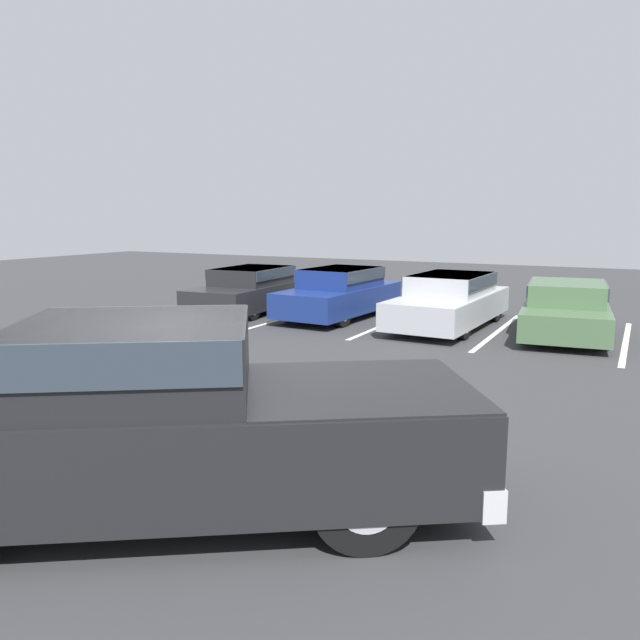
# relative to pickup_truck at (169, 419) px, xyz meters

# --- Properties ---
(ground_plane) EXTENTS (60.00, 60.00, 0.00)m
(ground_plane) POSITION_rel_pickup_truck_xyz_m (-0.41, 0.67, -0.89)
(ground_plane) COLOR #38383A
(stall_stripe_a) EXTENTS (0.12, 5.19, 0.01)m
(stall_stripe_a) POSITION_rel_pickup_truck_xyz_m (-7.34, 10.56, -0.89)
(stall_stripe_a) COLOR white
(stall_stripe_a) RESTS_ON ground_plane
(stall_stripe_b) EXTENTS (0.12, 5.19, 0.01)m
(stall_stripe_b) POSITION_rel_pickup_truck_xyz_m (-4.63, 10.56, -0.89)
(stall_stripe_b) COLOR white
(stall_stripe_b) RESTS_ON ground_plane
(stall_stripe_c) EXTENTS (0.12, 5.19, 0.01)m
(stall_stripe_c) POSITION_rel_pickup_truck_xyz_m (-1.93, 10.56, -0.89)
(stall_stripe_c) COLOR white
(stall_stripe_c) RESTS_ON ground_plane
(stall_stripe_d) EXTENTS (0.12, 5.19, 0.01)m
(stall_stripe_d) POSITION_rel_pickup_truck_xyz_m (0.78, 10.56, -0.89)
(stall_stripe_d) COLOR white
(stall_stripe_d) RESTS_ON ground_plane
(stall_stripe_e) EXTENTS (0.12, 5.19, 0.01)m
(stall_stripe_e) POSITION_rel_pickup_truck_xyz_m (3.48, 10.56, -0.89)
(stall_stripe_e) COLOR white
(stall_stripe_e) RESTS_ON ground_plane
(pickup_truck) EXTENTS (5.74, 4.72, 1.79)m
(pickup_truck) POSITION_rel_pickup_truck_xyz_m (0.00, 0.00, 0.00)
(pickup_truck) COLOR black
(pickup_truck) RESTS_ON ground_plane
(parked_sedan_a) EXTENTS (2.00, 4.50, 1.24)m
(parked_sedan_a) POSITION_rel_pickup_truck_xyz_m (-6.07, 10.44, -0.23)
(parked_sedan_a) COLOR #232326
(parked_sedan_a) RESTS_ON ground_plane
(parked_sedan_b) EXTENTS (1.94, 4.31, 1.31)m
(parked_sedan_b) POSITION_rel_pickup_truck_xyz_m (-3.41, 10.67, -0.20)
(parked_sedan_b) COLOR navy
(parked_sedan_b) RESTS_ON ground_plane
(parked_sedan_c) EXTENTS (1.96, 4.72, 1.29)m
(parked_sedan_c) POSITION_rel_pickup_truck_xyz_m (-0.42, 10.63, -0.21)
(parked_sedan_c) COLOR #B7BABF
(parked_sedan_c) RESTS_ON ground_plane
(parked_sedan_d) EXTENTS (2.18, 4.38, 1.21)m
(parked_sedan_d) POSITION_rel_pickup_truck_xyz_m (2.22, 10.71, -0.24)
(parked_sedan_d) COLOR #4C6B47
(parked_sedan_d) RESTS_ON ground_plane
(wheel_stop_curb) EXTENTS (1.92, 0.20, 0.14)m
(wheel_stop_curb) POSITION_rel_pickup_truck_xyz_m (-2.33, 13.61, -0.82)
(wheel_stop_curb) COLOR #B7B2A8
(wheel_stop_curb) RESTS_ON ground_plane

